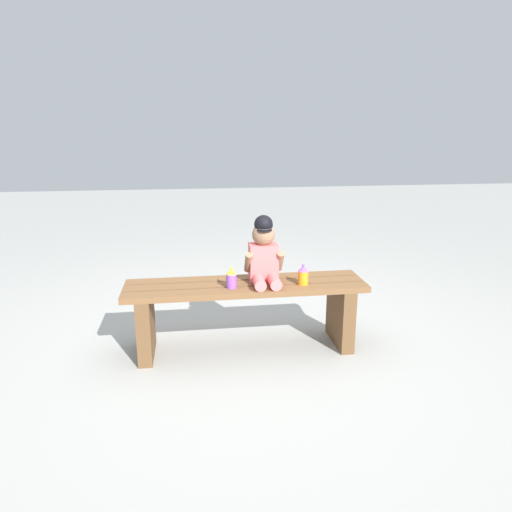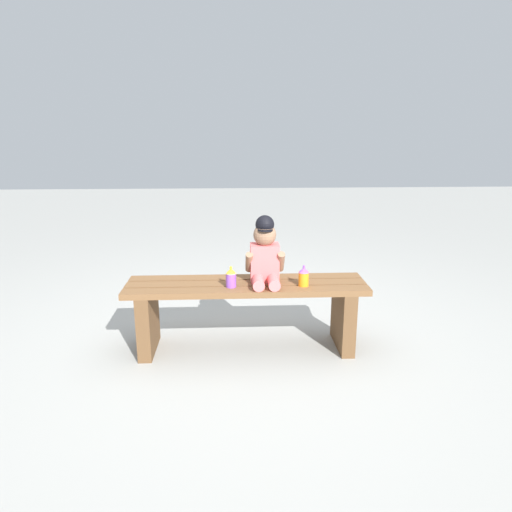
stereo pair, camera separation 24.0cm
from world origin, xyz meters
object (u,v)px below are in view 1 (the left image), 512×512
(park_bench, at_px, (246,305))
(child_figure, at_px, (264,253))
(sippy_cup_left, at_px, (231,278))
(sippy_cup_right, at_px, (303,275))

(park_bench, bearing_deg, child_figure, 5.66)
(park_bench, xyz_separation_m, child_figure, (0.11, 0.01, 0.32))
(child_figure, xyz_separation_m, sippy_cup_left, (-0.20, -0.08, -0.12))
(park_bench, xyz_separation_m, sippy_cup_left, (-0.09, -0.07, 0.20))
(park_bench, height_order, sippy_cup_right, sippy_cup_right)
(sippy_cup_right, bearing_deg, park_bench, 168.32)
(park_bench, relative_size, child_figure, 3.55)
(child_figure, bearing_deg, sippy_cup_right, -19.77)
(park_bench, distance_m, child_figure, 0.34)
(child_figure, bearing_deg, park_bench, -174.34)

